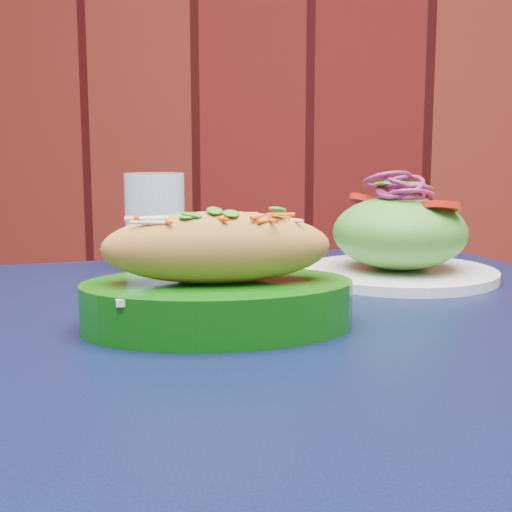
# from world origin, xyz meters

# --- Properties ---
(cafe_table) EXTENTS (1.05, 1.05, 0.75)m
(cafe_table) POSITION_xyz_m (0.44, 1.19, 0.66)
(cafe_table) COLOR black
(cafe_table) RESTS_ON ground
(banh_mi_basket) EXTENTS (0.28, 0.22, 0.12)m
(banh_mi_basket) POSITION_xyz_m (0.37, 1.14, 0.79)
(banh_mi_basket) COLOR #0D590B
(banh_mi_basket) RESTS_ON cafe_table
(salad_plate) EXTENTS (0.25, 0.25, 0.13)m
(salad_plate) POSITION_xyz_m (0.56, 1.40, 0.80)
(salad_plate) COLOR white
(salad_plate) RESTS_ON cafe_table
(water_glass) EXTENTS (0.08, 0.08, 0.13)m
(water_glass) POSITION_xyz_m (0.24, 1.44, 0.81)
(water_glass) COLOR silver
(water_glass) RESTS_ON cafe_table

